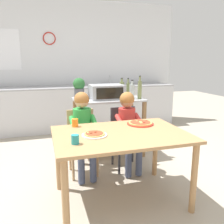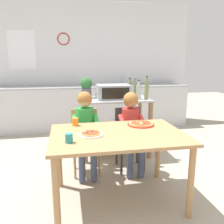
{
  "view_description": "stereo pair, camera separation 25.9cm",
  "coord_description": "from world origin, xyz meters",
  "px_view_note": "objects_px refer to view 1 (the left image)",
  "views": [
    {
      "loc": [
        -0.73,
        -2.13,
        1.44
      ],
      "look_at": [
        0.0,
        0.3,
        0.88
      ],
      "focal_mm": 37.88,
      "sensor_mm": 36.0,
      "label": 1
    },
    {
      "loc": [
        -0.48,
        -2.19,
        1.44
      ],
      "look_at": [
        0.0,
        0.3,
        0.88
      ],
      "focal_mm": 37.88,
      "sensor_mm": 36.0,
      "label": 2
    }
  ],
  "objects_px": {
    "bottle_brown_beer": "(132,91)",
    "bottle_dark_olive_oil": "(122,88)",
    "bottle_clear_vinegar": "(140,89)",
    "child_in_green_shirt": "(83,125)",
    "potted_herb_plant": "(79,87)",
    "dining_chair_left": "(82,137)",
    "pizza_plate_red_rimmed": "(140,123)",
    "toaster_oven": "(107,92)",
    "kitchen_island_cart": "(108,117)",
    "bottle_squat_spirits": "(128,90)",
    "child_in_red_shirt": "(128,122)",
    "drinking_cup_teal": "(75,139)",
    "dining_table": "(121,142)",
    "dining_chair_right": "(125,133)",
    "drinking_cup_orange": "(75,123)",
    "pizza_plate_white": "(94,134)"
  },
  "relations": [
    {
      "from": "bottle_brown_beer",
      "to": "bottle_dark_olive_oil",
      "type": "xyz_separation_m",
      "value": [
        -0.05,
        0.33,
        0.0
      ]
    },
    {
      "from": "bottle_clear_vinegar",
      "to": "child_in_green_shirt",
      "type": "xyz_separation_m",
      "value": [
        -0.94,
        -0.47,
        -0.35
      ]
    },
    {
      "from": "bottle_clear_vinegar",
      "to": "potted_herb_plant",
      "type": "distance_m",
      "value": 0.91
    },
    {
      "from": "dining_chair_left",
      "to": "pizza_plate_red_rimmed",
      "type": "distance_m",
      "value": 0.82
    },
    {
      "from": "toaster_oven",
      "to": "potted_herb_plant",
      "type": "bearing_deg",
      "value": 158.91
    },
    {
      "from": "bottle_clear_vinegar",
      "to": "potted_herb_plant",
      "type": "relative_size",
      "value": 1.11
    },
    {
      "from": "kitchen_island_cart",
      "to": "bottle_squat_spirits",
      "type": "height_order",
      "value": "bottle_squat_spirits"
    },
    {
      "from": "child_in_red_shirt",
      "to": "bottle_brown_beer",
      "type": "bearing_deg",
      "value": 64.31
    },
    {
      "from": "bottle_clear_vinegar",
      "to": "drinking_cup_teal",
      "type": "bearing_deg",
      "value": -131.61
    },
    {
      "from": "kitchen_island_cart",
      "to": "bottle_dark_olive_oil",
      "type": "relative_size",
      "value": 3.57
    },
    {
      "from": "child_in_green_shirt",
      "to": "kitchen_island_cart",
      "type": "bearing_deg",
      "value": 51.11
    },
    {
      "from": "toaster_oven",
      "to": "dining_table",
      "type": "relative_size",
      "value": 0.38
    },
    {
      "from": "bottle_clear_vinegar",
      "to": "dining_table",
      "type": "height_order",
      "value": "bottle_clear_vinegar"
    },
    {
      "from": "dining_chair_right",
      "to": "drinking_cup_teal",
      "type": "height_order",
      "value": "dining_chair_right"
    },
    {
      "from": "kitchen_island_cart",
      "to": "dining_table",
      "type": "height_order",
      "value": "kitchen_island_cart"
    },
    {
      "from": "drinking_cup_orange",
      "to": "bottle_brown_beer",
      "type": "bearing_deg",
      "value": 38.48
    },
    {
      "from": "child_in_red_shirt",
      "to": "pizza_plate_red_rimmed",
      "type": "xyz_separation_m",
      "value": [
        0.0,
        -0.38,
        0.08
      ]
    },
    {
      "from": "kitchen_island_cart",
      "to": "toaster_oven",
      "type": "relative_size",
      "value": 2.07
    },
    {
      "from": "dining_table",
      "to": "pizza_plate_white",
      "type": "bearing_deg",
      "value": -177.56
    },
    {
      "from": "dining_chair_left",
      "to": "pizza_plate_white",
      "type": "height_order",
      "value": "dining_chair_left"
    },
    {
      "from": "dining_table",
      "to": "pizza_plate_red_rimmed",
      "type": "xyz_separation_m",
      "value": [
        0.32,
        0.24,
        0.11
      ]
    },
    {
      "from": "dining_table",
      "to": "drinking_cup_orange",
      "type": "height_order",
      "value": "drinking_cup_orange"
    },
    {
      "from": "child_in_green_shirt",
      "to": "drinking_cup_orange",
      "type": "relative_size",
      "value": 12.18
    },
    {
      "from": "bottle_squat_spirits",
      "to": "drinking_cup_orange",
      "type": "xyz_separation_m",
      "value": [
        -0.96,
        -0.93,
        -0.22
      ]
    },
    {
      "from": "dining_chair_left",
      "to": "drinking_cup_orange",
      "type": "distance_m",
      "value": 0.51
    },
    {
      "from": "bottle_clear_vinegar",
      "to": "pizza_plate_white",
      "type": "relative_size",
      "value": 1.4
    },
    {
      "from": "child_in_red_shirt",
      "to": "bottle_squat_spirits",
      "type": "bearing_deg",
      "value": 70.25
    },
    {
      "from": "bottle_squat_spirits",
      "to": "child_in_red_shirt",
      "type": "bearing_deg",
      "value": -109.75
    },
    {
      "from": "pizza_plate_red_rimmed",
      "to": "potted_herb_plant",
      "type": "bearing_deg",
      "value": 113.59
    },
    {
      "from": "drinking_cup_orange",
      "to": "bottle_clear_vinegar",
      "type": "bearing_deg",
      "value": 34.81
    },
    {
      "from": "bottle_squat_spirits",
      "to": "pizza_plate_red_rimmed",
      "type": "distance_m",
      "value": 1.1
    },
    {
      "from": "drinking_cup_teal",
      "to": "drinking_cup_orange",
      "type": "xyz_separation_m",
      "value": [
        0.08,
        0.55,
        0.0
      ]
    },
    {
      "from": "child_in_green_shirt",
      "to": "pizza_plate_red_rimmed",
      "type": "bearing_deg",
      "value": -33.41
    },
    {
      "from": "dining_chair_left",
      "to": "child_in_red_shirt",
      "type": "bearing_deg",
      "value": -11.98
    },
    {
      "from": "bottle_brown_beer",
      "to": "drinking_cup_teal",
      "type": "relative_size",
      "value": 3.41
    },
    {
      "from": "bottle_clear_vinegar",
      "to": "dining_table",
      "type": "xyz_separation_m",
      "value": [
        -0.67,
        -1.1,
        -0.38
      ]
    },
    {
      "from": "bottle_dark_olive_oil",
      "to": "bottle_squat_spirits",
      "type": "xyz_separation_m",
      "value": [
        0.05,
        -0.16,
        0.0
      ]
    },
    {
      "from": "drinking_cup_teal",
      "to": "pizza_plate_white",
      "type": "bearing_deg",
      "value": 40.23
    },
    {
      "from": "child_in_red_shirt",
      "to": "drinking_cup_orange",
      "type": "distance_m",
      "value": 0.77
    },
    {
      "from": "dining_chair_left",
      "to": "kitchen_island_cart",
      "type": "bearing_deg",
      "value": 44.91
    },
    {
      "from": "kitchen_island_cart",
      "to": "pizza_plate_red_rimmed",
      "type": "height_order",
      "value": "kitchen_island_cart"
    },
    {
      "from": "dining_table",
      "to": "kitchen_island_cart",
      "type": "bearing_deg",
      "value": 79.69
    },
    {
      "from": "pizza_plate_red_rimmed",
      "to": "kitchen_island_cart",
      "type": "bearing_deg",
      "value": 95.18
    },
    {
      "from": "kitchen_island_cart",
      "to": "drinking_cup_teal",
      "type": "bearing_deg",
      "value": -116.16
    },
    {
      "from": "bottle_brown_beer",
      "to": "pizza_plate_red_rimmed",
      "type": "relative_size",
      "value": 0.95
    },
    {
      "from": "bottle_dark_olive_oil",
      "to": "pizza_plate_white",
      "type": "distance_m",
      "value": 1.68
    },
    {
      "from": "kitchen_island_cart",
      "to": "pizza_plate_white",
      "type": "bearing_deg",
      "value": -111.52
    },
    {
      "from": "bottle_clear_vinegar",
      "to": "drinking_cup_orange",
      "type": "distance_m",
      "value": 1.33
    },
    {
      "from": "bottle_dark_olive_oil",
      "to": "child_in_red_shirt",
      "type": "relative_size",
      "value": 0.28
    },
    {
      "from": "bottle_brown_beer",
      "to": "potted_herb_plant",
      "type": "distance_m",
      "value": 0.79
    }
  ]
}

